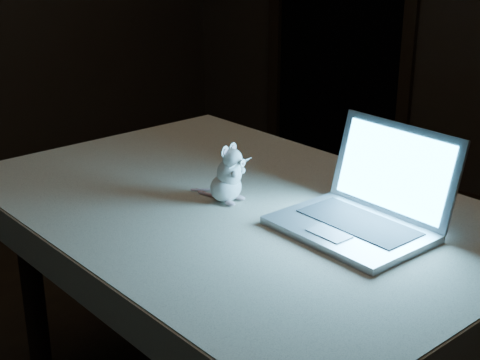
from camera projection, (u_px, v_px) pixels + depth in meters
The scene contains 5 objects.
doorway at pixel (341, 8), 4.48m from camera, with size 1.06×0.36×2.13m, color black, non-canonical shape.
table at pixel (237, 323), 2.19m from camera, with size 1.52×0.98×0.81m, color black, non-canonical shape.
tablecloth at pixel (235, 219), 2.06m from camera, with size 1.63×1.09×0.11m, color beige, non-canonical shape.
laptop at pixel (352, 185), 1.79m from camera, with size 0.40×0.35×0.27m, color #A3A4A8, non-canonical shape.
plush_mouse at pixel (226, 173), 2.01m from camera, with size 0.13×0.13×0.17m, color silver, non-canonical shape.
Camera 1 is at (1.06, -1.60, 1.60)m, focal length 52.00 mm.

